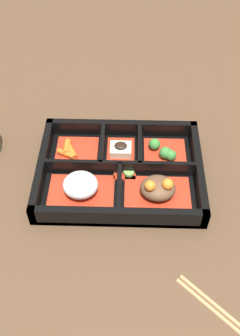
# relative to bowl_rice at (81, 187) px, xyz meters

# --- Properties ---
(ground_plane) EXTENTS (3.00, 3.00, 0.00)m
(ground_plane) POSITION_rel_bowl_rice_xyz_m (-0.07, -0.05, -0.03)
(ground_plane) COLOR #4C3523
(bento_base) EXTENTS (0.32, 0.24, 0.01)m
(bento_base) POSITION_rel_bowl_rice_xyz_m (-0.07, -0.05, -0.02)
(bento_base) COLOR black
(bento_base) RESTS_ON ground_plane
(bento_rim) EXTENTS (0.32, 0.24, 0.04)m
(bento_rim) POSITION_rel_bowl_rice_xyz_m (-0.07, -0.06, -0.01)
(bento_rim) COLOR black
(bento_rim) RESTS_ON ground_plane
(bowl_stew) EXTENTS (0.13, 0.08, 0.05)m
(bowl_stew) POSITION_rel_bowl_rice_xyz_m (-0.15, 0.00, -0.00)
(bowl_stew) COLOR #B22D19
(bowl_stew) RESTS_ON bento_base
(bowl_rice) EXTENTS (0.13, 0.08, 0.05)m
(bowl_rice) POSITION_rel_bowl_rice_xyz_m (0.00, 0.00, 0.00)
(bowl_rice) COLOR #B22D19
(bowl_rice) RESTS_ON bento_base
(bowl_greens) EXTENTS (0.09, 0.09, 0.03)m
(bowl_greens) POSITION_rel_bowl_rice_xyz_m (-0.16, -0.10, -0.01)
(bowl_greens) COLOR #B22D19
(bowl_greens) RESTS_ON bento_base
(bowl_tofu) EXTENTS (0.06, 0.09, 0.03)m
(bowl_tofu) POSITION_rel_bowl_rice_xyz_m (-0.07, -0.11, -0.01)
(bowl_tofu) COLOR #B22D19
(bowl_tofu) RESTS_ON bento_base
(bowl_carrots) EXTENTS (0.09, 0.09, 0.02)m
(bowl_carrots) POSITION_rel_bowl_rice_xyz_m (0.03, -0.11, -0.01)
(bowl_carrots) COLOR #B22D19
(bowl_carrots) RESTS_ON bento_base
(bowl_pickles) EXTENTS (0.04, 0.04, 0.01)m
(bowl_pickles) POSITION_rel_bowl_rice_xyz_m (-0.09, -0.05, -0.02)
(bowl_pickles) COLOR #B22D19
(bowl_pickles) RESTS_ON bento_base
(chopsticks) EXTENTS (0.17, 0.16, 0.01)m
(chopsticks) POSITION_rel_bowl_rice_xyz_m (-0.25, 0.24, -0.03)
(chopsticks) COLOR #A87F51
(chopsticks) RESTS_ON ground_plane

